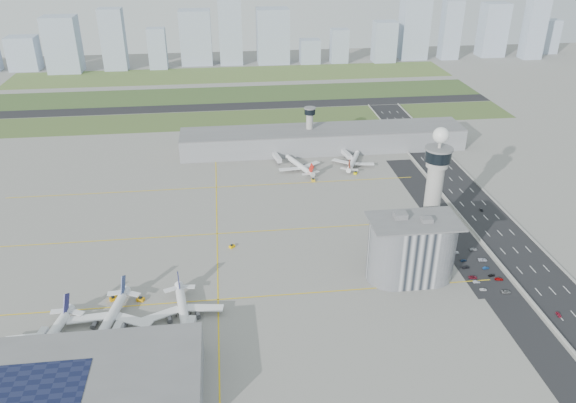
{
  "coord_description": "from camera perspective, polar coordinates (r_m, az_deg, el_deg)",
  "views": [
    {
      "loc": [
        -33.31,
        -239.76,
        155.64
      ],
      "look_at": [
        0.0,
        35.0,
        15.0
      ],
      "focal_mm": 35.0,
      "sensor_mm": 36.0,
      "label": 1
    }
  ],
  "objects": [
    {
      "name": "terminal_pier",
      "position": [
        421.38,
        3.57,
        6.36
      ],
      "size": [
        210.0,
        32.0,
        15.8
      ],
      "color": "gray",
      "rests_on": "ground"
    },
    {
      "name": "car_hw_1",
      "position": [
        351.8,
        19.05,
        -0.82
      ],
      "size": [
        1.64,
        3.46,
        1.09
      ],
      "primitive_type": "imported",
      "rotation": [
        0.0,
        0.0,
        -0.15
      ],
      "color": "black",
      "rests_on": "ground"
    },
    {
      "name": "jet_bridge_near_0",
      "position": [
        248.29,
        -24.69,
        -14.02
      ],
      "size": [
        5.39,
        14.31,
        5.7
      ],
      "primitive_type": null,
      "rotation": [
        0.0,
        0.0,
        1.4
      ],
      "color": "silver",
      "rests_on": "ground"
    },
    {
      "name": "skyline_bldg_10",
      "position": [
        686.74,
        2.24,
        15.0
      ],
      "size": [
        23.01,
        18.41,
        27.75
      ],
      "primitive_type": "cube",
      "color": "#9EADC1",
      "rests_on": "ground"
    },
    {
      "name": "car_lot_10",
      "position": [
        302.18,
        19.16,
        -5.6
      ],
      "size": [
        4.78,
        2.62,
        1.27
      ],
      "primitive_type": "imported",
      "rotation": [
        0.0,
        0.0,
        1.45
      ],
      "color": "silver",
      "rests_on": "ground"
    },
    {
      "name": "skyline_bldg_16",
      "position": [
        766.7,
        23.75,
        15.79
      ],
      "size": [
        23.04,
        18.43,
        71.56
      ],
      "primitive_type": "cube",
      "color": "#9EADC1",
      "rests_on": "ground"
    },
    {
      "name": "taxiway_line_h_2",
      "position": [
        364.7,
        -7.3,
        1.44
      ],
      "size": [
        260.0,
        0.6,
        0.01
      ],
      "primitive_type": "cube",
      "color": "yellow",
      "rests_on": "ground"
    },
    {
      "name": "skyline_bldg_4",
      "position": [
        688.48,
        -21.92,
        14.58
      ],
      "size": [
        35.81,
        28.65,
        60.36
      ],
      "primitive_type": "cube",
      "color": "#9EADC1",
      "rests_on": "ground"
    },
    {
      "name": "car_lot_11",
      "position": [
        309.84,
        18.33,
        -4.62
      ],
      "size": [
        4.21,
        1.87,
        1.2
      ],
      "primitive_type": "imported",
      "rotation": [
        0.0,
        0.0,
        1.62
      ],
      "color": "#A8ABB0",
      "rests_on": "ground"
    },
    {
      "name": "taxiway_line_v",
      "position": [
        311.51,
        -7.22,
        -3.28
      ],
      "size": [
        0.6,
        260.0,
        0.01
      ],
      "primitive_type": "cube",
      "color": "yellow",
      "rests_on": "ground"
    },
    {
      "name": "skyline_bldg_5",
      "position": [
        680.74,
        -17.32,
        15.44
      ],
      "size": [
        25.49,
        20.39,
        66.89
      ],
      "primitive_type": "cube",
      "color": "#9EADC1",
      "rests_on": "ground"
    },
    {
      "name": "tug_0",
      "position": [
        270.51,
        -17.34,
        -9.38
      ],
      "size": [
        3.82,
        3.33,
        1.86
      ],
      "primitive_type": null,
      "rotation": [
        0.0,
        0.0,
        -1.14
      ],
      "color": "#F09C02",
      "rests_on": "ground"
    },
    {
      "name": "skyline_bldg_12",
      "position": [
        701.9,
        9.76,
        15.71
      ],
      "size": [
        26.14,
        20.92,
        46.89
      ],
      "primitive_type": "cube",
      "color": "#9EADC1",
      "rests_on": "ground"
    },
    {
      "name": "skyline_bldg_17",
      "position": [
        810.76,
        24.93,
        14.97
      ],
      "size": [
        22.64,
        18.11,
        41.06
      ],
      "primitive_type": "cube",
      "color": "#9EADC1",
      "rests_on": "ground"
    },
    {
      "name": "car_lot_9",
      "position": [
        296.23,
        19.46,
        -6.38
      ],
      "size": [
        3.47,
        1.68,
        1.1
      ],
      "primitive_type": "imported",
      "rotation": [
        0.0,
        0.0,
        1.73
      ],
      "color": "navy",
      "rests_on": "ground"
    },
    {
      "name": "jet_bridge_far_0",
      "position": [
        403.48,
        -1.38,
        4.68
      ],
      "size": [
        5.39,
        14.31,
        5.7
      ],
      "primitive_type": null,
      "rotation": [
        0.0,
        0.0,
        -1.4
      ],
      "color": "silver",
      "rests_on": "ground"
    },
    {
      "name": "grass_strip_2",
      "position": [
        639.13,
        -5.65,
        12.72
      ],
      "size": [
        480.0,
        70.0,
        0.08
      ],
      "primitive_type": "cube",
      "color": "#566F35",
      "rests_on": "ground"
    },
    {
      "name": "barrier_right",
      "position": [
        328.43,
        23.8,
        -3.76
      ],
      "size": [
        0.6,
        500.0,
        1.2
      ],
      "primitive_type": "cube",
      "color": "#9E9E99",
      "rests_on": "ground"
    },
    {
      "name": "tug_2",
      "position": [
        266.72,
        -14.76,
        -9.55
      ],
      "size": [
        3.81,
        3.15,
        1.91
      ],
      "primitive_type": null,
      "rotation": [
        0.0,
        0.0,
        -1.88
      ],
      "color": "orange",
      "rests_on": "ground"
    },
    {
      "name": "skyline_bldg_8",
      "position": [
        681.06,
        -5.91,
        17.17
      ],
      "size": [
        26.33,
        21.06,
        83.39
      ],
      "primitive_type": "cube",
      "color": "#9EADC1",
      "rests_on": "ground"
    },
    {
      "name": "landside_road",
      "position": [
        303.65,
        18.27,
        -5.42
      ],
      "size": [
        18.0,
        260.0,
        0.08
      ],
      "primitive_type": "cube",
      "color": "black",
      "rests_on": "ground"
    },
    {
      "name": "car_lot_5",
      "position": [
        304.07,
        16.62,
        -4.97
      ],
      "size": [
        3.99,
        1.71,
        1.28
      ],
      "primitive_type": "imported",
      "rotation": [
        0.0,
        0.0,
        1.48
      ],
      "color": "silver",
      "rests_on": "ground"
    },
    {
      "name": "highway",
      "position": [
        322.01,
        21.63,
        -4.06
      ],
      "size": [
        28.0,
        500.0,
        0.1
      ],
      "primitive_type": "cube",
      "color": "black",
      "rests_on": "ground"
    },
    {
      "name": "car_lot_6",
      "position": [
        281.91,
        21.26,
        -8.54
      ],
      "size": [
        4.58,
        2.65,
        1.2
      ],
      "primitive_type": "imported",
      "rotation": [
        0.0,
        0.0,
        1.41
      ],
      "color": "gray",
      "rests_on": "ground"
    },
    {
      "name": "car_hw_0",
      "position": [
        276.52,
        25.79,
        -10.3
      ],
      "size": [
        1.66,
        3.55,
        1.18
      ],
      "primitive_type": "imported",
      "rotation": [
        0.0,
        0.0,
        -0.08
      ],
      "color": "maroon",
      "rests_on": "ground"
    },
    {
      "name": "skyline_bldg_15",
      "position": [
        764.45,
        20.1,
        16.06
      ],
      "size": [
        30.25,
        24.2,
        63.4
      ],
      "primitive_type": "cube",
      "color": "#9EADC1",
      "rests_on": "ground"
    },
    {
      "name": "airplane_near_b",
      "position": [
        251.99,
        -17.81,
        -10.98
      ],
      "size": [
        45.38,
        50.53,
        12.31
      ],
      "primitive_type": null,
      "rotation": [
        0.0,
        0.0,
        -1.77
      ],
      "color": "white",
      "rests_on": "ground"
    },
    {
      "name": "car_lot_8",
      "position": [
        291.45,
        19.97,
        -7.05
      ],
      "size": [
        3.55,
        1.86,
        1.15
      ],
      "primitive_type": "imported",
      "rotation": [
        0.0,
        0.0,
        1.72
      ],
      "color": "black",
      "rests_on": "ground"
    },
    {
      "name": "grass_strip_0",
      "position": [
        490.29,
        -5.05,
        8.33
      ],
      "size": [
        480.0,
        50.0,
        0.08
      ],
      "primitive_type": "cube",
      "color": "#445829",
      "rests_on": "ground"
    },
    {
      "name": "airplane_far_b",
      "position": [
        395.78,
        6.66,
        4.37
      ],
      "size": [
        41.62,
        44.43,
        9.93
      ],
      "primitive_type": null,
      "rotation": [
        0.0,
        0.0,
        1.17
      ],
      "color": "white",
      "rests_on": "ground"
    },
    {
      "name": "airplane_far_a",
      "position": [
        386.1,
        1.17,
        4.0
      ],
      "size": [
        42.8,
        46.02,
        10.41
      ],
      "primitive_type": null,
      "rotation": [
        0.0,
        0.0,
        1.94
      ],
      "color": "white",
      "rests_on": "ground"
    },
    {
      "name": "skyline_bldg_6",
      "position": [
        674.56,
        -13.12,
        14.89
      ],
      "size": [
        20.04,
        16.03,
        45.2
      ],
      "primitive_type": "cube",
      "color": "#9EADC1",
      "rests_on": "ground"
    },
    {
      "name": "airplane_near_a",
      "position": [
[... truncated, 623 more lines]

